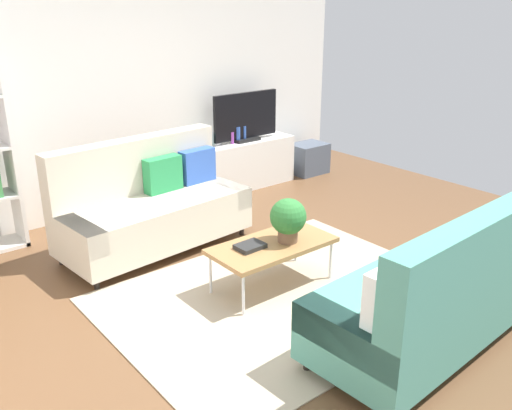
% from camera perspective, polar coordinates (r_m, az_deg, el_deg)
% --- Properties ---
extents(ground_plane, '(7.68, 7.68, 0.00)m').
position_cam_1_polar(ground_plane, '(4.96, 2.76, -8.48)').
color(ground_plane, brown).
extents(wall_far, '(6.40, 0.12, 2.90)m').
position_cam_1_polar(wall_far, '(6.76, -13.32, 11.85)').
color(wall_far, white).
rests_on(wall_far, ground_plane).
extents(area_rug, '(2.90, 2.20, 0.01)m').
position_cam_1_polar(area_rug, '(4.81, 2.77, -9.40)').
color(area_rug, tan).
rests_on(area_rug, ground_plane).
extents(couch_beige, '(1.97, 1.01, 1.10)m').
position_cam_1_polar(couch_beige, '(5.67, -10.72, -0.07)').
color(couch_beige, beige).
rests_on(couch_beige, ground_plane).
extents(couch_green, '(1.94, 0.94, 1.10)m').
position_cam_1_polar(couch_green, '(4.15, 17.93, -8.81)').
color(couch_green, teal).
rests_on(couch_green, ground_plane).
extents(coffee_table, '(1.10, 0.56, 0.42)m').
position_cam_1_polar(coffee_table, '(4.80, 1.70, -4.28)').
color(coffee_table, '#9E7042').
rests_on(coffee_table, ground_plane).
extents(tv_console, '(1.40, 0.44, 0.64)m').
position_cam_1_polar(tv_console, '(7.49, -1.14, 4.32)').
color(tv_console, silver).
rests_on(tv_console, ground_plane).
extents(tv, '(1.00, 0.20, 0.64)m').
position_cam_1_polar(tv, '(7.32, -1.08, 9.04)').
color(tv, black).
rests_on(tv, tv_console).
extents(storage_trunk, '(0.52, 0.40, 0.44)m').
position_cam_1_polar(storage_trunk, '(8.14, 5.45, 4.83)').
color(storage_trunk, '#4C5666').
rests_on(storage_trunk, ground_plane).
extents(potted_plant, '(0.32, 0.32, 0.39)m').
position_cam_1_polar(potted_plant, '(4.74, 3.34, -1.38)').
color(potted_plant, brown).
rests_on(potted_plant, coffee_table).
extents(table_book_0, '(0.25, 0.19, 0.04)m').
position_cam_1_polar(table_book_0, '(4.68, -0.62, -4.28)').
color(table_book_0, '#262626').
rests_on(table_book_0, coffee_table).
extents(vase_0, '(0.09, 0.09, 0.15)m').
position_cam_1_polar(vase_0, '(7.10, -5.14, 6.62)').
color(vase_0, '#33B29E').
rests_on(vase_0, tv_console).
extents(vase_1, '(0.13, 0.13, 0.16)m').
position_cam_1_polar(vase_1, '(7.18, -4.14, 6.88)').
color(vase_1, silver).
rests_on(vase_1, tv_console).
extents(bottle_0, '(0.04, 0.04, 0.15)m').
position_cam_1_polar(bottle_0, '(7.21, -2.47, 6.95)').
color(bottle_0, purple).
rests_on(bottle_0, tv_console).
extents(bottle_1, '(0.06, 0.06, 0.21)m').
position_cam_1_polar(bottle_1, '(7.26, -1.87, 7.27)').
color(bottle_1, '#3359B2').
rests_on(bottle_1, tv_console).
extents(bottle_2, '(0.04, 0.04, 0.21)m').
position_cam_1_polar(bottle_2, '(7.33, -1.19, 7.38)').
color(bottle_2, '#3359B2').
rests_on(bottle_2, tv_console).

